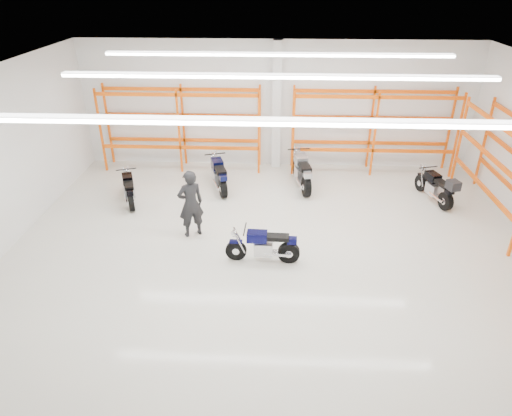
{
  "coord_description": "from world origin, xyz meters",
  "views": [
    {
      "loc": [
        0.03,
        -10.17,
        6.59
      ],
      "look_at": [
        -0.48,
        0.5,
        0.97
      ],
      "focal_mm": 32.0,
      "sensor_mm": 36.0,
      "label": 1
    }
  ],
  "objects_px": {
    "motorcycle_main": "(266,246)",
    "motorcycle_back_c": "(302,172)",
    "motorcycle_back_d": "(437,188)",
    "structural_column": "(277,107)",
    "motorcycle_back_b": "(219,175)",
    "motorcycle_back_a": "(129,190)",
    "standing_man": "(191,204)"
  },
  "relations": [
    {
      "from": "motorcycle_back_c",
      "to": "structural_column",
      "type": "relative_size",
      "value": 0.51
    },
    {
      "from": "motorcycle_main",
      "to": "motorcycle_back_a",
      "type": "xyz_separation_m",
      "value": [
        -4.38,
        3.07,
        0.01
      ]
    },
    {
      "from": "motorcycle_back_b",
      "to": "motorcycle_back_c",
      "type": "relative_size",
      "value": 0.9
    },
    {
      "from": "standing_man",
      "to": "motorcycle_back_a",
      "type": "bearing_deg",
      "value": -66.25
    },
    {
      "from": "motorcycle_back_a",
      "to": "structural_column",
      "type": "distance_m",
      "value": 5.91
    },
    {
      "from": "motorcycle_back_a",
      "to": "standing_man",
      "type": "height_order",
      "value": "standing_man"
    },
    {
      "from": "motorcycle_back_b",
      "to": "standing_man",
      "type": "height_order",
      "value": "standing_man"
    },
    {
      "from": "motorcycle_back_c",
      "to": "motorcycle_back_b",
      "type": "bearing_deg",
      "value": -173.95
    },
    {
      "from": "motorcycle_main",
      "to": "motorcycle_back_b",
      "type": "bearing_deg",
      "value": 111.82
    },
    {
      "from": "motorcycle_back_b",
      "to": "motorcycle_back_d",
      "type": "bearing_deg",
      "value": -5.5
    },
    {
      "from": "motorcycle_main",
      "to": "standing_man",
      "type": "height_order",
      "value": "standing_man"
    },
    {
      "from": "motorcycle_back_d",
      "to": "standing_man",
      "type": "relative_size",
      "value": 1.04
    },
    {
      "from": "motorcycle_main",
      "to": "motorcycle_back_d",
      "type": "relative_size",
      "value": 0.94
    },
    {
      "from": "motorcycle_back_d",
      "to": "standing_man",
      "type": "distance_m",
      "value": 7.72
    },
    {
      "from": "motorcycle_back_c",
      "to": "structural_column",
      "type": "xyz_separation_m",
      "value": [
        -0.9,
        1.85,
        1.72
      ]
    },
    {
      "from": "motorcycle_main",
      "to": "standing_man",
      "type": "distance_m",
      "value": 2.45
    },
    {
      "from": "motorcycle_back_b",
      "to": "motorcycle_main",
      "type": "bearing_deg",
      "value": -68.18
    },
    {
      "from": "motorcycle_back_a",
      "to": "motorcycle_back_c",
      "type": "distance_m",
      "value": 5.65
    },
    {
      "from": "motorcycle_back_d",
      "to": "standing_man",
      "type": "height_order",
      "value": "standing_man"
    },
    {
      "from": "motorcycle_main",
      "to": "motorcycle_back_c",
      "type": "bearing_deg",
      "value": 76.47
    },
    {
      "from": "motorcycle_back_a",
      "to": "motorcycle_back_b",
      "type": "distance_m",
      "value": 2.93
    },
    {
      "from": "motorcycle_back_d",
      "to": "structural_column",
      "type": "bearing_deg",
      "value": 151.06
    },
    {
      "from": "standing_man",
      "to": "motorcycle_back_d",
      "type": "bearing_deg",
      "value": 170.45
    },
    {
      "from": "motorcycle_main",
      "to": "standing_man",
      "type": "xyz_separation_m",
      "value": [
        -2.07,
        1.2,
        0.53
      ]
    },
    {
      "from": "structural_column",
      "to": "motorcycle_main",
      "type": "bearing_deg",
      "value": -91.66
    },
    {
      "from": "motorcycle_back_a",
      "to": "motorcycle_back_d",
      "type": "relative_size",
      "value": 0.91
    },
    {
      "from": "motorcycle_main",
      "to": "structural_column",
      "type": "height_order",
      "value": "structural_column"
    },
    {
      "from": "motorcycle_back_c",
      "to": "motorcycle_back_d",
      "type": "distance_m",
      "value": 4.29
    },
    {
      "from": "motorcycle_main",
      "to": "structural_column",
      "type": "distance_m",
      "value": 6.61
    },
    {
      "from": "motorcycle_back_b",
      "to": "standing_man",
      "type": "bearing_deg",
      "value": -97.34
    },
    {
      "from": "motorcycle_back_d",
      "to": "motorcycle_back_b",
      "type": "bearing_deg",
      "value": 174.5
    },
    {
      "from": "motorcycle_main",
      "to": "motorcycle_back_c",
      "type": "height_order",
      "value": "motorcycle_back_c"
    }
  ]
}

